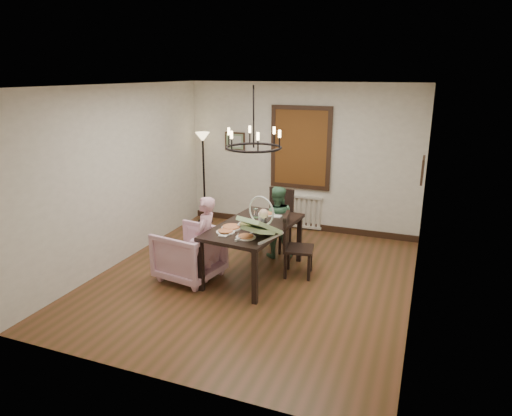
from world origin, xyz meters
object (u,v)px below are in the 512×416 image
Objects in this scene: armchair at (189,254)px; baby_bouncer at (260,224)px; chair_far at (276,220)px; seated_man at (276,228)px; elderly_woman at (206,246)px; dining_table at (254,230)px; drinking_glass at (263,218)px; chair_right at (299,245)px; floor_lamp at (204,179)px.

baby_bouncer is (1.13, -0.03, 0.61)m from armchair.
seated_man is (0.12, -0.32, -0.03)m from chair_far.
armchair is 0.81× the size of elderly_woman.
dining_table is at bearing 136.97° from baby_bouncer.
dining_table is at bearing 126.46° from armchair.
armchair is 1.22m from drinking_glass.
elderly_woman is (-1.23, -0.63, 0.04)m from chair_right.
chair_far reaches higher than seated_man.
elderly_woman reaches higher than chair_right.
chair_far is 1.24× the size of armchair.
dining_table is 0.61m from baby_bouncer.
drinking_glass is (-0.19, 0.64, -0.13)m from baby_bouncer.
seated_man is at bearing 33.57° from chair_right.
floor_lamp reaches higher than chair_far.
seated_man is (0.94, 1.26, 0.11)m from armchair.
seated_man reaches higher than armchair.
floor_lamp reaches higher than chair_right.
floor_lamp is at bearing 163.86° from chair_far.
armchair is 1.40× the size of baby_bouncer.
chair_far is at bearing -25.59° from floor_lamp.
drinking_glass reaches higher than armchair.
baby_bouncer is (0.31, -1.61, 0.47)m from chair_far.
elderly_woman is 0.95m from drinking_glass.
elderly_woman is 1.74× the size of baby_bouncer.
elderly_woman reaches higher than seated_man.
dining_table is 2.96× the size of baby_bouncer.
drinking_glass is at bearing 68.84° from dining_table.
baby_bouncer is (0.19, -1.29, 0.50)m from seated_man.
chair_right is at bearing 6.60° from drinking_glass.
dining_table is 1.02m from armchair.
chair_far reaches higher than elderly_woman.
dining_table is 0.74m from elderly_woman.
chair_far is 1.78m from armchair.
chair_right is at bearing -35.41° from floor_lamp.
drinking_glass is 2.68m from floor_lamp.
drinking_glass is 0.07× the size of floor_lamp.
baby_bouncer is at bearing 143.06° from chair_right.
floor_lamp is (-2.49, 1.77, 0.42)m from chair_right.
baby_bouncer is at bearing -73.90° from drinking_glass.
seated_man is 7.54× the size of drinking_glass.
chair_right is 0.54× the size of floor_lamp.
baby_bouncer reaches higher than elderly_woman.
chair_far is at bearing 97.64° from dining_table.
chair_right reaches higher than armchair.
armchair is 0.30m from elderly_woman.
elderly_woman is at bearing -140.53° from drinking_glass.
dining_table is at bearing 118.22° from elderly_woman.
chair_right reaches higher than dining_table.
chair_far reaches higher than drinking_glass.
chair_far is 0.34m from seated_man.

